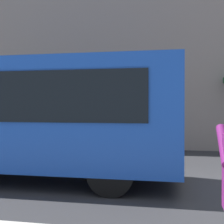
# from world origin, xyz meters

# --- Properties ---
(ground_plane) EXTENTS (60.00, 60.00, 0.00)m
(ground_plane) POSITION_xyz_m (0.00, 0.00, 0.00)
(ground_plane) COLOR #2B2B2D
(building_facade_far) EXTENTS (28.00, 1.55, 12.00)m
(building_facade_far) POSITION_xyz_m (-0.02, -6.80, 5.99)
(building_facade_far) COLOR gray
(building_facade_far) RESTS_ON ground_plane
(red_bus) EXTENTS (9.05, 2.54, 3.08)m
(red_bus) POSITION_xyz_m (4.98, 0.28, 1.68)
(red_bus) COLOR #1947AD
(red_bus) RESTS_ON ground_plane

